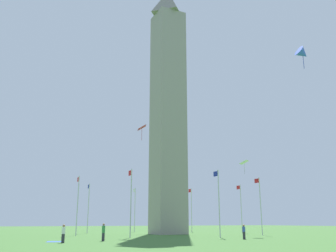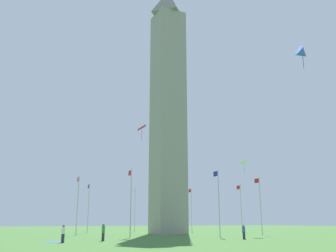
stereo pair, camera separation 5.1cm
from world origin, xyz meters
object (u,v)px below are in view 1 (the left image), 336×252
(flagpole_w, at_px, (241,206))
(kite_white_diamond, at_px, (244,163))
(obelisk_monument, at_px, (168,102))
(kite_red_diamond, at_px, (142,128))
(flagpole_s, at_px, (219,200))
(flagpole_sw, at_px, (260,203))
(picnic_blanket_near_first_person, at_px, (54,242))
(flagpole_ne, at_px, (88,206))
(flagpole_e, at_px, (78,202))
(person_green_shirt, at_px, (103,232))
(flagpole_se, at_px, (131,199))
(person_white_shirt, at_px, (63,234))
(flagpole_nw, at_px, (191,208))
(person_blue_shirt, at_px, (244,232))
(kite_blue_delta, at_px, (303,54))
(flagpole_n, at_px, (135,208))

(flagpole_w, distance_m, kite_white_diamond, 15.11)
(obelisk_monument, distance_m, kite_red_diamond, 11.14)
(flagpole_s, height_order, kite_white_diamond, kite_white_diamond)
(flagpole_sw, distance_m, picnic_blanket_near_first_person, 30.96)
(flagpole_sw, height_order, kite_red_diamond, kite_red_diamond)
(obelisk_monument, height_order, flagpole_ne, obelisk_monument)
(flagpole_sw, xyz_separation_m, kite_white_diamond, (-1.41, 3.69, 5.57))
(obelisk_monument, bearing_deg, flagpole_e, 89.77)
(person_green_shirt, bearing_deg, flagpole_se, -12.38)
(flagpole_e, xyz_separation_m, flagpole_w, (-0.00, -28.83, 0.00))
(obelisk_monument, height_order, person_green_shirt, obelisk_monument)
(obelisk_monument, xyz_separation_m, flagpole_ne, (10.25, 10.19, -17.19))
(flagpole_e, xyz_separation_m, person_white_shirt, (-18.16, 5.30, -3.75))
(flagpole_ne, relative_size, picnic_blanket_near_first_person, 4.64)
(person_green_shirt, height_order, kite_white_diamond, kite_white_diamond)
(flagpole_e, relative_size, person_white_shirt, 5.09)
(flagpole_sw, relative_size, picnic_blanket_near_first_person, 4.64)
(obelisk_monument, distance_m, flagpole_nw, 22.46)
(flagpole_e, xyz_separation_m, kite_red_diamond, (-5.61, -7.40, 10.55))
(flagpole_se, bearing_deg, flagpole_s, -112.50)
(flagpole_se, xyz_separation_m, flagpole_w, (10.19, -24.61, 0.00))
(person_blue_shirt, distance_m, kite_blue_delta, 20.72)
(flagpole_nw, distance_m, kite_white_diamond, 22.80)
(obelisk_monument, xyz_separation_m, picnic_blanket_near_first_person, (-15.37, 19.97, -21.75))
(flagpole_ne, distance_m, flagpole_nw, 20.39)
(kite_blue_delta, bearing_deg, flagpole_e, 16.78)
(flagpole_ne, relative_size, flagpole_w, 1.00)
(flagpole_e, height_order, picnic_blanket_near_first_person, flagpole_e)
(person_green_shirt, bearing_deg, person_white_shirt, 138.37)
(flagpole_w, relative_size, person_white_shirt, 5.09)
(flagpole_n, relative_size, flagpole_sw, 1.00)
(flagpole_w, bearing_deg, flagpole_ne, 67.50)
(flagpole_s, bearing_deg, obelisk_monument, -0.00)
(flagpole_w, relative_size, picnic_blanket_near_first_person, 4.64)
(flagpole_w, xyz_separation_m, person_green_shirt, (-16.51, 29.85, -3.70))
(flagpole_s, height_order, person_white_shirt, flagpole_s)
(obelisk_monument, height_order, kite_blue_delta, obelisk_monument)
(flagpole_se, height_order, flagpole_w, same)
(flagpole_s, xyz_separation_m, flagpole_sw, (4.22, -10.19, 0.00))
(person_white_shirt, bearing_deg, flagpole_w, -23.22)
(flagpole_nw, relative_size, kite_red_diamond, 3.65)
(kite_red_diamond, relative_size, kite_blue_delta, 1.16)
(flagpole_w, bearing_deg, flagpole_sw, 157.50)
(kite_blue_delta, relative_size, picnic_blanket_near_first_person, 1.10)
(flagpole_sw, height_order, kite_white_diamond, kite_white_diamond)
(flagpole_ne, bearing_deg, kite_blue_delta, -172.29)
(kite_white_diamond, distance_m, kite_blue_delta, 25.17)
(flagpole_e, distance_m, picnic_blanket_near_first_person, 17.02)
(kite_blue_delta, bearing_deg, flagpole_n, -5.04)
(flagpole_n, xyz_separation_m, flagpole_sw, (-24.61, -10.19, 0.00))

